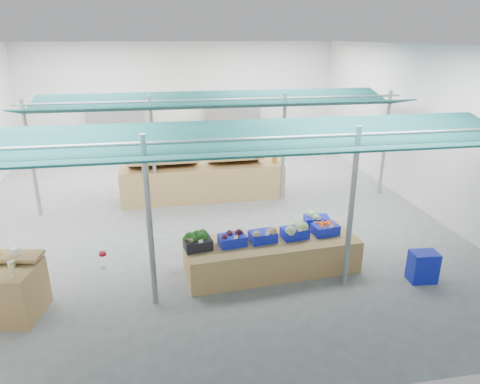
{
  "coord_description": "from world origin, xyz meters",
  "views": [
    {
      "loc": [
        -0.65,
        -10.54,
        4.4
      ],
      "look_at": [
        0.92,
        -1.6,
        1.07
      ],
      "focal_mm": 32.0,
      "sensor_mm": 36.0,
      "label": 1
    }
  ],
  "objects_px": {
    "fruit_counter": "(203,181)",
    "crate_stack": "(423,267)",
    "vendor_right": "(219,156)",
    "vendor_left": "(160,159)",
    "veg_counter": "(271,255)"
  },
  "relations": [
    {
      "from": "fruit_counter",
      "to": "vendor_right",
      "type": "height_order",
      "value": "vendor_right"
    },
    {
      "from": "vendor_right",
      "to": "vendor_left",
      "type": "bearing_deg",
      "value": -1.0
    },
    {
      "from": "veg_counter",
      "to": "crate_stack",
      "type": "distance_m",
      "value": 2.86
    },
    {
      "from": "vendor_left",
      "to": "vendor_right",
      "type": "bearing_deg",
      "value": 179.0
    },
    {
      "from": "fruit_counter",
      "to": "vendor_left",
      "type": "distance_m",
      "value": 1.68
    },
    {
      "from": "vendor_right",
      "to": "veg_counter",
      "type": "bearing_deg",
      "value": 92.72
    },
    {
      "from": "veg_counter",
      "to": "fruit_counter",
      "type": "xyz_separation_m",
      "value": [
        -0.95,
        4.28,
        0.16
      ]
    },
    {
      "from": "fruit_counter",
      "to": "veg_counter",
      "type": "bearing_deg",
      "value": -78.49
    },
    {
      "from": "fruit_counter",
      "to": "vendor_left",
      "type": "height_order",
      "value": "vendor_left"
    },
    {
      "from": "fruit_counter",
      "to": "crate_stack",
      "type": "bearing_deg",
      "value": -55.57
    },
    {
      "from": "veg_counter",
      "to": "vendor_right",
      "type": "relative_size",
      "value": 1.85
    },
    {
      "from": "fruit_counter",
      "to": "vendor_right",
      "type": "relative_size",
      "value": 2.5
    },
    {
      "from": "vendor_left",
      "to": "veg_counter",
      "type": "bearing_deg",
      "value": 110.78
    },
    {
      "from": "crate_stack",
      "to": "vendor_left",
      "type": "relative_size",
      "value": 0.33
    },
    {
      "from": "veg_counter",
      "to": "vendor_left",
      "type": "xyz_separation_m",
      "value": [
        -2.15,
        5.38,
        0.58
      ]
    }
  ]
}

